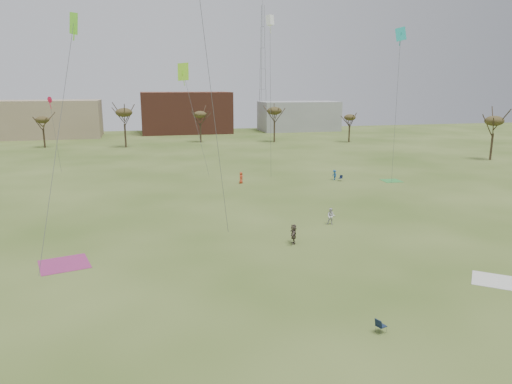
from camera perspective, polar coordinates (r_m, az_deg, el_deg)
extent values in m
plane|color=#344C17|center=(29.05, 5.91, -15.85)|extent=(260.00, 260.00, 0.00)
imported|color=brown|center=(42.48, 4.55, -5.08)|extent=(0.99, 1.76, 1.80)
imported|color=silver|center=(48.68, 9.05, -2.92)|extent=(1.04, 0.96, 1.72)
imported|color=#CB4222|center=(68.42, -1.82, 1.74)|extent=(0.92, 0.96, 1.65)
imported|color=#1D5088|center=(71.77, 9.44, 2.05)|extent=(0.70, 1.06, 1.54)
cube|color=silver|center=(38.97, 26.74, -9.54)|extent=(4.03, 4.03, 0.03)
cube|color=#982E67|center=(40.85, -22.15, -8.09)|extent=(4.46, 4.46, 0.03)
cube|color=green|center=(73.15, 16.03, 1.31)|extent=(2.86, 2.86, 0.03)
cube|color=#132036|center=(29.00, 14.86, -15.34)|extent=(0.64, 0.64, 0.04)
cube|color=#132036|center=(28.74, 14.57, -15.08)|extent=(0.29, 0.52, 0.44)
cube|color=#131C34|center=(71.21, 10.14, 1.65)|extent=(0.68, 0.68, 0.04)
cube|color=#131C34|center=(71.35, 10.25, 1.86)|extent=(0.37, 0.50, 0.44)
cube|color=white|center=(67.20, 1.70, 20.02)|extent=(0.75, 0.75, 1.29)
cube|color=white|center=(67.11, 1.70, 19.38)|extent=(0.08, 0.08, 1.94)
cylinder|color=#4C4C51|center=(67.02, 1.77, 10.83)|extent=(0.50, 0.62, 21.50)
cube|color=#178C7F|center=(65.82, 17.08, 17.77)|extent=(0.90, 0.90, 1.77)
cube|color=#178C7F|center=(65.77, 17.04, 17.24)|extent=(0.08, 0.08, 1.59)
cylinder|color=#4C4C51|center=(65.62, 16.54, 9.35)|extent=(0.10, 0.07, 19.36)
cone|color=red|center=(77.07, -23.67, 10.17)|extent=(0.93, 0.07, 0.93)
cube|color=red|center=(77.09, -23.63, 9.73)|extent=(0.08, 0.08, 1.53)
cylinder|color=#4C4C51|center=(77.66, -23.05, 6.18)|extent=(0.67, 0.65, 10.93)
cube|color=#86D223|center=(71.54, -8.79, 14.16)|extent=(1.27, 1.27, 2.50)
cube|color=#86D223|center=(71.52, -8.77, 13.46)|extent=(0.08, 0.08, 2.25)
cylinder|color=#4C4C51|center=(70.18, -7.24, 8.14)|extent=(3.02, 3.48, 14.94)
cube|color=#76EC29|center=(39.70, -21.17, 18.46)|extent=(0.79, 0.79, 1.54)
cube|color=#76EC29|center=(39.64, -21.10, 17.68)|extent=(0.08, 0.08, 1.39)
cylinder|color=#4C4C51|center=(37.07, -22.93, 5.19)|extent=(3.07, 5.72, 17.50)
cylinder|color=#4C4C51|center=(40.57, -5.18, 9.80)|extent=(2.41, 0.56, 21.86)
cylinder|color=#3A2B1E|center=(118.42, -24.22, 5.95)|extent=(0.40, 0.40, 4.32)
ellipsoid|color=#473D1E|center=(118.08, -24.40, 7.96)|extent=(3.02, 3.02, 1.58)
cylinder|color=#3A2B1E|center=(112.53, -15.50, 6.58)|extent=(0.40, 0.40, 5.40)
ellipsoid|color=#473D1E|center=(112.14, -15.66, 9.23)|extent=(3.78, 3.78, 1.98)
cylinder|color=#3A2B1E|center=(119.43, -6.71, 7.11)|extent=(0.40, 0.40, 4.68)
ellipsoid|color=#473D1E|center=(119.08, -6.77, 9.28)|extent=(3.28, 3.28, 1.72)
cylinder|color=#3A2B1E|center=(119.11, 2.23, 7.32)|extent=(0.40, 0.40, 5.28)
ellipsoid|color=#473D1E|center=(118.74, 2.25, 9.77)|extent=(3.70, 3.70, 1.94)
cylinder|color=#3A2B1E|center=(120.81, 11.19, 6.91)|extent=(0.40, 0.40, 4.20)
ellipsoid|color=#473D1E|center=(120.48, 11.27, 8.83)|extent=(2.94, 2.94, 1.54)
cylinder|color=#3A2B1E|center=(100.52, 26.55, 4.92)|extent=(0.40, 0.40, 5.04)
ellipsoid|color=#473D1E|center=(100.09, 26.83, 7.67)|extent=(3.53, 3.53, 1.85)
cube|color=#937F60|center=(141.65, -24.73, 8.00)|extent=(32.00, 14.00, 10.00)
cube|color=brown|center=(144.82, -8.48, 9.48)|extent=(26.00, 16.00, 12.00)
cube|color=gray|center=(150.41, 5.18, 9.11)|extent=(24.00, 12.00, 9.00)
cylinder|color=#9EA3A8|center=(154.24, 1.11, 14.64)|extent=(0.16, 0.16, 38.00)
cylinder|color=#9EA3A8|center=(154.65, 0.53, 14.64)|extent=(0.16, 0.16, 38.00)
cylinder|color=#9EA3A8|center=(153.15, 0.68, 14.65)|extent=(0.16, 0.16, 38.00)
cylinder|color=#9EA3A8|center=(156.05, 0.80, 22.19)|extent=(0.10, 0.10, 3.00)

